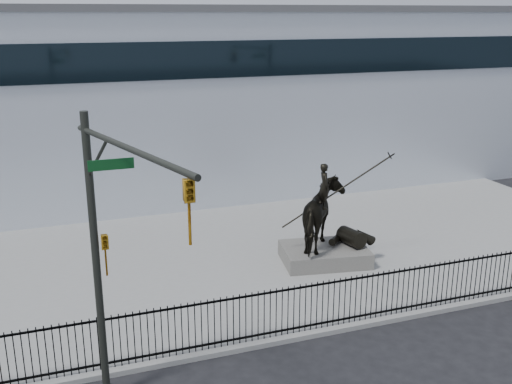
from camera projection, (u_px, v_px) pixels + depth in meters
name	position (u px, v px, depth m)	size (l,w,h in m)	color
ground	(365.00, 349.00, 16.63)	(120.00, 120.00, 0.00)	black
plaza	(273.00, 255.00, 22.91)	(30.00, 12.00, 0.15)	gray
building	(189.00, 96.00, 33.34)	(44.00, 14.00, 9.00)	silver
picket_fence	(345.00, 300.00, 17.49)	(22.10, 0.10, 1.50)	black
statue_plinth	(325.00, 254.00, 22.01)	(3.06, 2.11, 0.57)	#55534D
equestrian_statue	(327.00, 216.00, 21.59)	(3.88, 2.74, 3.33)	black
traffic_signal_left	(110.00, 255.00, 12.71)	(1.52, 4.84, 7.00)	#262923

